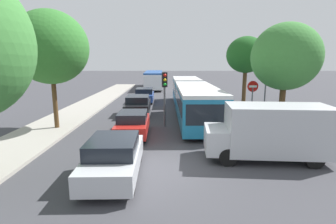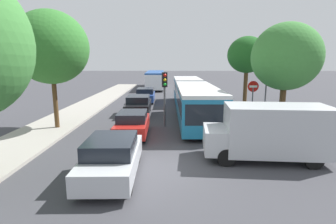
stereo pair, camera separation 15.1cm
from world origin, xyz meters
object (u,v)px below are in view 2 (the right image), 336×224
(articulated_bus, at_px, (192,95))
(no_entry_sign, at_px, (253,96))
(queued_car_blue, at_px, (145,95))
(tree_right_near, at_px, (287,59))
(white_van, at_px, (270,131))
(direction_sign_post, at_px, (266,84))
(queued_car_red, at_px, (133,123))
(queued_car_silver, at_px, (112,157))
(tree_left_mid, at_px, (50,49))
(city_bus_rear, at_px, (155,79))
(queued_car_black, at_px, (139,105))
(traffic_light, at_px, (165,87))
(tree_right_mid, at_px, (248,56))

(articulated_bus, bearing_deg, no_entry_sign, 43.20)
(queued_car_blue, height_order, tree_right_near, tree_right_near)
(white_van, distance_m, direction_sign_post, 7.89)
(articulated_bus, bearing_deg, queued_car_red, -30.78)
(queued_car_silver, relative_size, tree_left_mid, 0.61)
(city_bus_rear, height_order, white_van, city_bus_rear)
(queued_car_red, relative_size, queued_car_black, 0.92)
(queued_car_black, height_order, direction_sign_post, direction_sign_post)
(tree_left_mid, distance_m, tree_right_near, 13.61)
(queued_car_silver, distance_m, traffic_light, 7.68)
(articulated_bus, height_order, white_van, articulated_bus)
(traffic_light, height_order, no_entry_sign, traffic_light)
(queued_car_blue, bearing_deg, tree_right_mid, -96.32)
(city_bus_rear, bearing_deg, articulated_bus, -170.31)
(city_bus_rear, height_order, no_entry_sign, no_entry_sign)
(queued_car_silver, relative_size, traffic_light, 1.24)
(queued_car_silver, bearing_deg, no_entry_sign, -43.99)
(queued_car_black, bearing_deg, tree_right_mid, -63.79)
(queued_car_black, height_order, traffic_light, traffic_light)
(queued_car_red, bearing_deg, tree_right_near, -82.79)
(queued_car_black, xyz_separation_m, traffic_light, (2.11, -3.87, 1.76))
(city_bus_rear, xyz_separation_m, queued_car_blue, (-0.20, -14.03, -0.72))
(city_bus_rear, xyz_separation_m, traffic_light, (1.93, -23.83, 1.06))
(queued_car_blue, bearing_deg, queued_car_black, 178.82)
(articulated_bus, distance_m, queued_car_silver, 12.39)
(tree_left_mid, bearing_deg, queued_car_silver, -53.31)
(queued_car_blue, relative_size, tree_right_mid, 0.65)
(queued_car_black, relative_size, traffic_light, 1.25)
(queued_car_red, height_order, tree_right_near, tree_right_near)
(city_bus_rear, xyz_separation_m, queued_car_black, (-0.18, -19.96, -0.70))
(direction_sign_post, distance_m, tree_right_mid, 7.47)
(queued_car_silver, bearing_deg, white_van, -76.28)
(queued_car_black, bearing_deg, no_entry_sign, -113.25)
(tree_right_mid, bearing_deg, tree_left_mid, -145.46)
(city_bus_rear, distance_m, queued_car_blue, 14.05)
(queued_car_red, xyz_separation_m, queued_car_blue, (-0.40, 11.82, 0.04))
(white_van, bearing_deg, tree_right_near, -113.28)
(articulated_bus, distance_m, traffic_light, 5.08)
(queued_car_black, relative_size, white_van, 0.83)
(queued_car_silver, distance_m, tree_right_near, 11.51)
(queued_car_black, bearing_deg, traffic_light, -152.78)
(queued_car_silver, distance_m, queued_car_blue, 17.09)
(direction_sign_post, xyz_separation_m, tree_right_mid, (0.76, 7.16, 1.99))
(queued_car_blue, relative_size, white_van, 0.81)
(no_entry_sign, relative_size, tree_left_mid, 0.41)
(articulated_bus, distance_m, white_van, 10.40)
(white_van, xyz_separation_m, tree_right_near, (2.58, 4.92, 2.97))
(queued_car_blue, xyz_separation_m, white_van, (6.62, -15.41, 0.52))
(queued_car_silver, distance_m, queued_car_red, 5.26)
(queued_car_blue, bearing_deg, city_bus_rear, -2.19)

